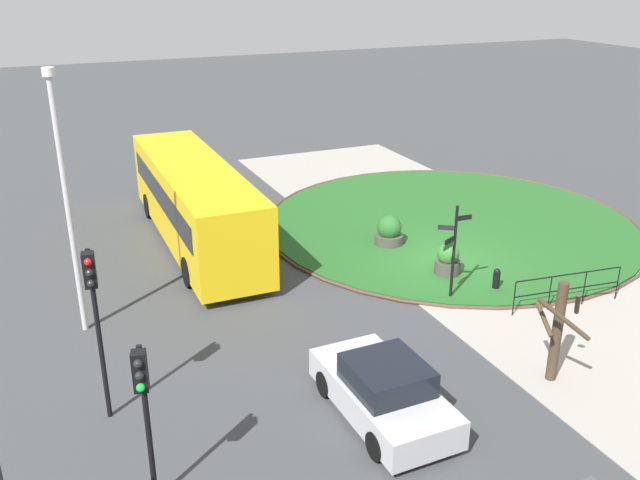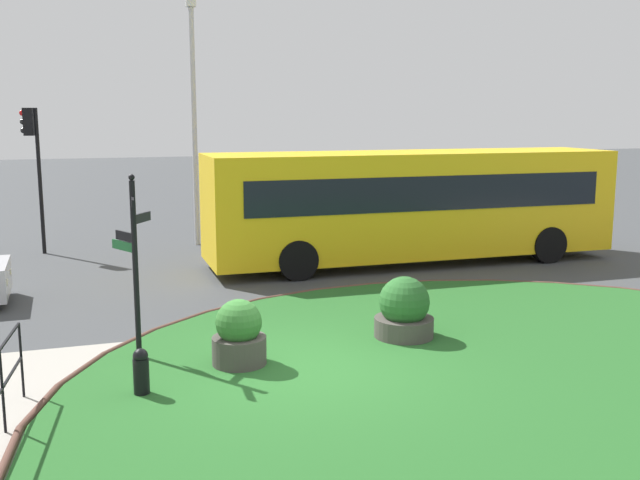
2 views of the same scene
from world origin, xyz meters
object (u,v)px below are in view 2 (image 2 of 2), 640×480
at_px(planter_near_signpost, 404,313).
at_px(planter_kerbside, 239,338).
at_px(traffic_light_far, 33,148).
at_px(bollard_foreground, 141,374).
at_px(bus_yellow, 413,203).
at_px(signpost_directional, 134,256).
at_px(lamppost_tall, 194,116).

distance_m(planter_near_signpost, planter_kerbside, 3.13).
bearing_deg(planter_near_signpost, traffic_light_far, 120.93).
distance_m(bollard_foreground, bus_yellow, 11.07).
bearing_deg(signpost_directional, traffic_light_far, 100.62).
height_order(bus_yellow, traffic_light_far, traffic_light_far).
bearing_deg(signpost_directional, planter_kerbside, -31.18).
relative_size(bus_yellow, lamppost_tall, 1.52).
bearing_deg(bus_yellow, planter_kerbside, -131.54).
bearing_deg(planter_kerbside, signpost_directional, 148.82).
xyz_separation_m(bollard_foreground, planter_kerbside, (1.58, 0.79, 0.13)).
height_order(traffic_light_far, planter_kerbside, traffic_light_far).
height_order(bollard_foreground, lamppost_tall, lamppost_tall).
bearing_deg(traffic_light_far, bus_yellow, 162.12).
height_order(lamppost_tall, planter_near_signpost, lamppost_tall).
distance_m(lamppost_tall, planter_near_signpost, 11.71).
bearing_deg(lamppost_tall, traffic_light_far, -179.49).
bearing_deg(bus_yellow, traffic_light_far, 155.50).
relative_size(lamppost_tall, planter_near_signpost, 6.19).
relative_size(planter_near_signpost, planter_kerbside, 1.03).
xyz_separation_m(signpost_directional, bus_yellow, (7.77, 6.00, -0.13)).
distance_m(bollard_foreground, traffic_light_far, 12.71).
bearing_deg(planter_near_signpost, bus_yellow, 63.65).
bearing_deg(bus_yellow, planter_near_signpost, -115.70).
relative_size(bus_yellow, traffic_light_far, 2.67).
bearing_deg(signpost_directional, bus_yellow, 37.69).
distance_m(signpost_directional, bus_yellow, 9.82).
bearing_deg(bus_yellow, signpost_directional, -141.66).
xyz_separation_m(signpost_directional, lamppost_tall, (2.63, 10.62, 2.21)).
xyz_separation_m(lamppost_tall, planter_near_signpost, (1.97, -11.02, -3.44)).
height_order(signpost_directional, lamppost_tall, lamppost_tall).
xyz_separation_m(signpost_directional, traffic_light_far, (-1.98, 10.58, 1.29)).
relative_size(bus_yellow, planter_kerbside, 9.72).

